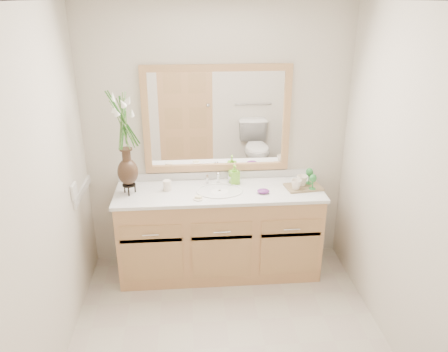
{
  "coord_description": "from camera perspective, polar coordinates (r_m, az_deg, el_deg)",
  "views": [
    {
      "loc": [
        -0.24,
        -2.51,
        2.42
      ],
      "look_at": [
        0.01,
        0.65,
        1.12
      ],
      "focal_mm": 35.0,
      "sensor_mm": 36.0,
      "label": 1
    }
  ],
  "objects": [
    {
      "name": "mug_left",
      "position": [
        3.9,
        9.41,
        -1.04
      ],
      "size": [
        0.1,
        0.09,
        0.09
      ],
      "primitive_type": "imported",
      "rotation": [
        0.0,
        0.0,
        0.04
      ],
      "color": "silver",
      "rests_on": "tray"
    },
    {
      "name": "mirror",
      "position": [
        3.93,
        -0.92,
        7.38
      ],
      "size": [
        1.32,
        0.04,
        0.97
      ],
      "color": "white",
      "rests_on": "wall_back"
    },
    {
      "name": "switch_plate",
      "position": [
        3.7,
        -19.0,
        -1.85
      ],
      "size": [
        0.02,
        0.12,
        0.12
      ],
      "primitive_type": "cube",
      "color": "white",
      "rests_on": "wall_left"
    },
    {
      "name": "wall_left",
      "position": [
        2.95,
        -23.14,
        -4.0
      ],
      "size": [
        0.02,
        2.6,
        2.4
      ],
      "primitive_type": "cube",
      "color": "beige",
      "rests_on": "floor"
    },
    {
      "name": "tumbler",
      "position": [
        3.89,
        -7.43,
        -1.23
      ],
      "size": [
        0.07,
        0.07,
        0.09
      ],
      "primitive_type": "cylinder",
      "color": "silver",
      "rests_on": "counter"
    },
    {
      "name": "sink",
      "position": [
        3.88,
        -0.59,
        -2.71
      ],
      "size": [
        0.38,
        0.34,
        0.23
      ],
      "color": "white",
      "rests_on": "counter"
    },
    {
      "name": "wall_right",
      "position": [
        3.14,
        23.21,
        -2.42
      ],
      "size": [
        0.02,
        2.6,
        2.4
      ],
      "primitive_type": "cube",
      "color": "beige",
      "rests_on": "floor"
    },
    {
      "name": "floor",
      "position": [
        3.49,
        0.71,
        -21.49
      ],
      "size": [
        2.6,
        2.6,
        0.0
      ],
      "primitive_type": "plane",
      "color": "#BCB5A1",
      "rests_on": "ground"
    },
    {
      "name": "soap_bottle",
      "position": [
        3.98,
        1.34,
        0.11
      ],
      "size": [
        0.09,
        0.09,
        0.16
      ],
      "primitive_type": "imported",
      "rotation": [
        0.0,
        0.0,
        0.28
      ],
      "color": "#75C72F",
      "rests_on": "counter"
    },
    {
      "name": "goblet_back",
      "position": [
        4.01,
        11.09,
        0.37
      ],
      "size": [
        0.07,
        0.07,
        0.15
      ],
      "color": "#277632",
      "rests_on": "tray"
    },
    {
      "name": "purple_dish",
      "position": [
        3.82,
        5.15,
        -1.98
      ],
      "size": [
        0.12,
        0.11,
        0.04
      ],
      "primitive_type": "ellipsoid",
      "rotation": [
        0.0,
        0.0,
        -0.19
      ],
      "color": "#62246E",
      "rests_on": "counter"
    },
    {
      "name": "goblet_front",
      "position": [
        3.9,
        11.55,
        -0.4
      ],
      "size": [
        0.06,
        0.06,
        0.14
      ],
      "color": "#277632",
      "rests_on": "tray"
    },
    {
      "name": "soap_dish",
      "position": [
        3.71,
        -3.38,
        -2.92
      ],
      "size": [
        0.09,
        0.09,
        0.03
      ],
      "color": "silver",
      "rests_on": "counter"
    },
    {
      "name": "counter",
      "position": [
        3.88,
        -0.61,
        -2.08
      ],
      "size": [
        1.84,
        0.57,
        0.03
      ],
      "primitive_type": "cube",
      "color": "silver",
      "rests_on": "vanity"
    },
    {
      "name": "ceiling",
      "position": [
        2.52,
        0.99,
        21.92
      ],
      "size": [
        2.4,
        2.6,
        0.02
      ],
      "primitive_type": "cube",
      "color": "white",
      "rests_on": "wall_back"
    },
    {
      "name": "vanity",
      "position": [
        4.07,
        -0.59,
        -7.41
      ],
      "size": [
        1.8,
        0.55,
        0.8
      ],
      "color": "tan",
      "rests_on": "floor"
    },
    {
      "name": "flower_vase",
      "position": [
        3.7,
        -12.93,
        5.97
      ],
      "size": [
        0.21,
        0.21,
        0.86
      ],
      "rotation": [
        0.0,
        0.0,
        0.42
      ],
      "color": "black",
      "rests_on": "counter"
    },
    {
      "name": "mug_right",
      "position": [
        3.98,
        10.16,
        -0.54
      ],
      "size": [
        0.1,
        0.09,
        0.1
      ],
      "primitive_type": "imported",
      "rotation": [
        0.0,
        0.0,
        0.0
      ],
      "color": "silver",
      "rests_on": "tray"
    },
    {
      "name": "tray",
      "position": [
        3.98,
        10.32,
        -1.43
      ],
      "size": [
        0.34,
        0.25,
        0.02
      ],
      "primitive_type": "cube",
      "rotation": [
        0.0,
        0.0,
        0.13
      ],
      "color": "brown",
      "rests_on": "counter"
    },
    {
      "name": "wall_back",
      "position": [
        4.01,
        -0.92,
        4.63
      ],
      "size": [
        2.4,
        0.02,
        2.4
      ],
      "primitive_type": "cube",
      "color": "beige",
      "rests_on": "floor"
    }
  ]
}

